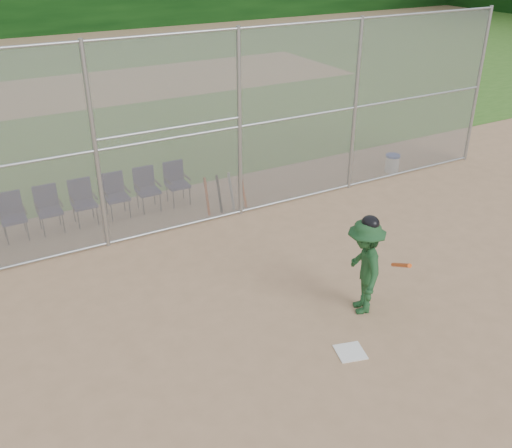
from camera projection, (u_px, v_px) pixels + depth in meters
ground at (338, 358)px, 8.40m from camera, size 100.00×100.00×0.00m
grass_strip at (65, 92)px, 22.39m from camera, size 100.00×100.00×0.00m
dirt_patch_far at (65, 92)px, 22.39m from camera, size 24.00×24.00×0.00m
backstop_fence at (195, 131)px, 11.35m from camera, size 16.09×0.09×4.00m
home_plate at (350, 352)px, 8.50m from camera, size 0.51×0.51×0.02m
batter_at_plate at (364, 266)px, 9.11m from camera, size 1.09×1.37×1.73m
water_cooler at (392, 163)px, 14.82m from camera, size 0.37×0.37×0.47m
spare_bats at (225, 193)px, 12.71m from camera, size 0.96×0.33×0.84m
chair_1 at (13, 218)px, 11.45m from camera, size 0.54×0.52×0.96m
chair_2 at (50, 210)px, 11.76m from camera, size 0.54×0.52×0.96m
chair_3 at (84, 203)px, 12.06m from camera, size 0.54×0.52×0.96m
chair_4 at (117, 196)px, 12.37m from camera, size 0.54×0.52×0.96m
chair_5 at (148, 190)px, 12.68m from camera, size 0.54×0.52×0.96m
chair_6 at (178, 184)px, 12.98m from camera, size 0.54×0.52×0.96m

